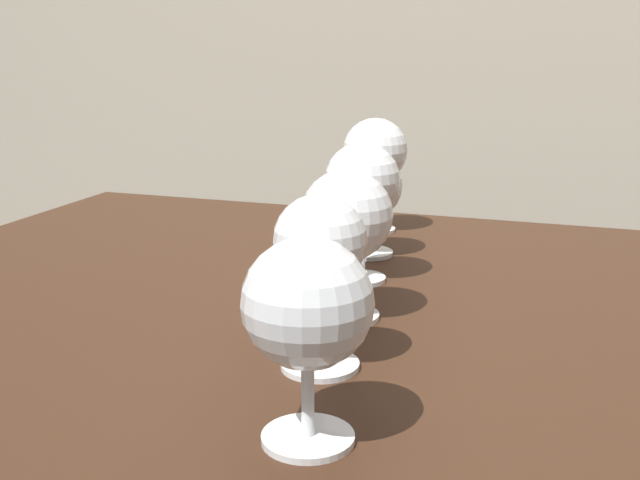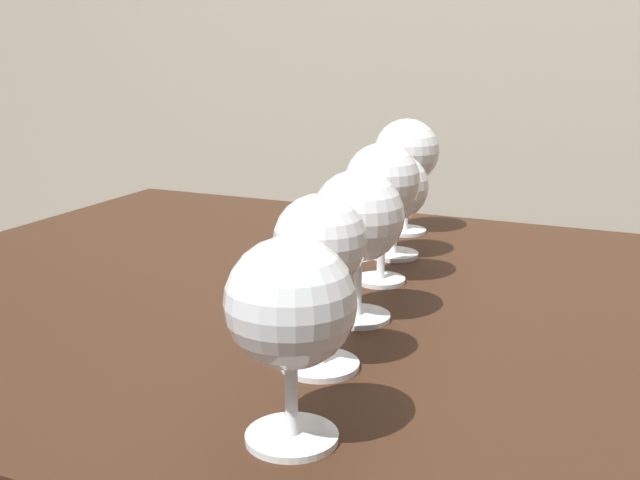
# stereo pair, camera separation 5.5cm
# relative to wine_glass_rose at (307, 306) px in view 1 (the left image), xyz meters

# --- Properties ---
(dining_table) EXTENTS (1.14, 0.83, 0.71)m
(dining_table) POSITION_rel_wine_glass_rose_xyz_m (-0.06, 0.30, -0.20)
(dining_table) COLOR #382114
(dining_table) RESTS_ON ground_plane
(wine_glass_rose) EXTENTS (0.09, 0.09, 0.14)m
(wine_glass_rose) POSITION_rel_wine_glass_rose_xyz_m (0.00, 0.00, 0.00)
(wine_glass_rose) COLOR white
(wine_glass_rose) RESTS_ON dining_table
(wine_glass_chardonnay) EXTENTS (0.08, 0.08, 0.15)m
(wine_glass_chardonnay) POSITION_rel_wine_glass_rose_xyz_m (-0.03, 0.12, 0.01)
(wine_glass_chardonnay) COLOR white
(wine_glass_chardonnay) RESTS_ON dining_table
(wine_glass_white) EXTENTS (0.09, 0.09, 0.15)m
(wine_glass_white) POSITION_rel_wine_glass_rose_xyz_m (-0.05, 0.24, 0.00)
(wine_glass_white) COLOR white
(wine_glass_white) RESTS_ON dining_table
(wine_glass_port) EXTENTS (0.08, 0.08, 0.16)m
(wine_glass_port) POSITION_rel_wine_glass_rose_xyz_m (-0.06, 0.36, 0.01)
(wine_glass_port) COLOR white
(wine_glass_port) RESTS_ON dining_table
(wine_glass_merlot) EXTENTS (0.08, 0.08, 0.13)m
(wine_glass_merlot) POSITION_rel_wine_glass_rose_xyz_m (-0.08, 0.47, -0.01)
(wine_glass_merlot) COLOR white
(wine_glass_merlot) RESTS_ON dining_table
(wine_glass_pinot) EXTENTS (0.09, 0.09, 0.16)m
(wine_glass_pinot) POSITION_rel_wine_glass_rose_xyz_m (-0.11, 0.59, 0.02)
(wine_glass_pinot) COLOR white
(wine_glass_pinot) RESTS_ON dining_table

